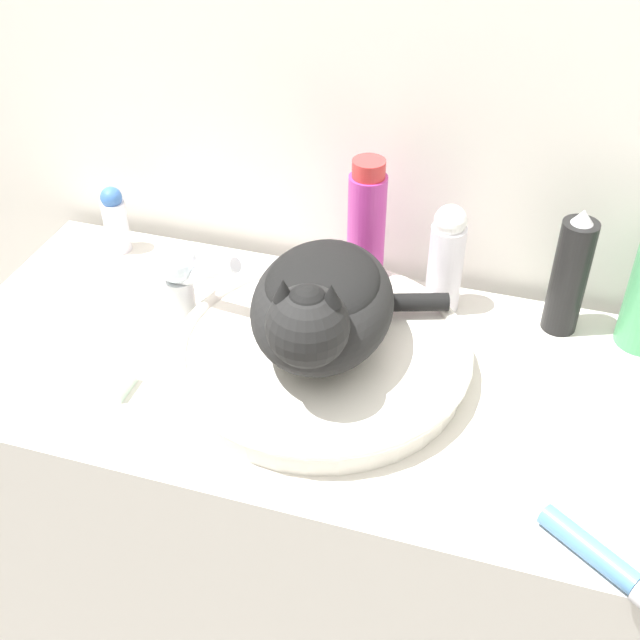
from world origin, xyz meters
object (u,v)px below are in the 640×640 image
at_px(cat, 322,303).
at_px(deodorant_stick, 115,219).
at_px(lotion_bottle_white, 446,258).
at_px(cream_tube, 597,555).
at_px(shampoo_bottle_tall, 366,232).
at_px(faucet, 183,276).
at_px(soap_bar, 103,381).
at_px(hairspray_can_black, 570,275).

height_order(cat, deodorant_stick, cat).
xyz_separation_m(lotion_bottle_white, cream_tube, (0.26, -0.44, -0.08)).
bearing_deg(cream_tube, shampoo_bottle_tall, 131.74).
xyz_separation_m(faucet, soap_bar, (-0.05, -0.18, -0.07)).
bearing_deg(cat, lotion_bottle_white, 141.57).
relative_size(faucet, cream_tube, 1.09).
distance_m(cat, hairspray_can_black, 0.39).
height_order(lotion_bottle_white, cream_tube, lotion_bottle_white).
distance_m(faucet, shampoo_bottle_tall, 0.30).
relative_size(shampoo_bottle_tall, cream_tube, 1.77).
height_order(hairspray_can_black, shampoo_bottle_tall, shampoo_bottle_tall).
height_order(lotion_bottle_white, shampoo_bottle_tall, shampoo_bottle_tall).
bearing_deg(lotion_bottle_white, cream_tube, -59.34).
bearing_deg(deodorant_stick, shampoo_bottle_tall, -0.00).
xyz_separation_m(cat, shampoo_bottle_tall, (0.01, 0.22, -0.02)).
distance_m(lotion_bottle_white, deodorant_stick, 0.59).
distance_m(deodorant_stick, cream_tube, 0.95).
relative_size(cream_tube, soap_bar, 1.71).
distance_m(faucet, deodorant_stick, 0.26).
height_order(lotion_bottle_white, hairspray_can_black, hairspray_can_black).
bearing_deg(deodorant_stick, cream_tube, -27.34).
height_order(deodorant_stick, shampoo_bottle_tall, shampoo_bottle_tall).
xyz_separation_m(faucet, cream_tube, (0.64, -0.28, -0.07)).
bearing_deg(soap_bar, cat, 21.38).
height_order(cat, lotion_bottle_white, cat).
bearing_deg(lotion_bottle_white, cat, -122.00).
relative_size(cat, lotion_bottle_white, 1.63).
bearing_deg(lotion_bottle_white, soap_bar, -142.17).
distance_m(cat, shampoo_bottle_tall, 0.22).
distance_m(faucet, lotion_bottle_white, 0.41).
distance_m(lotion_bottle_white, shampoo_bottle_tall, 0.13).
distance_m(faucet, hairspray_can_black, 0.59).
bearing_deg(hairspray_can_black, shampoo_bottle_tall, -180.00).
relative_size(deodorant_stick, hairspray_can_black, 0.59).
bearing_deg(faucet, shampoo_bottle_tall, 43.78).
relative_size(lotion_bottle_white, soap_bar, 2.33).
bearing_deg(cream_tube, deodorant_stick, 152.66).
bearing_deg(shampoo_bottle_tall, cream_tube, -48.26).
height_order(cat, shampoo_bottle_tall, shampoo_bottle_tall).
relative_size(deodorant_stick, shampoo_bottle_tall, 0.51).
bearing_deg(hairspray_can_black, cat, -145.92).
xyz_separation_m(faucet, hairspray_can_black, (0.57, 0.16, 0.01)).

